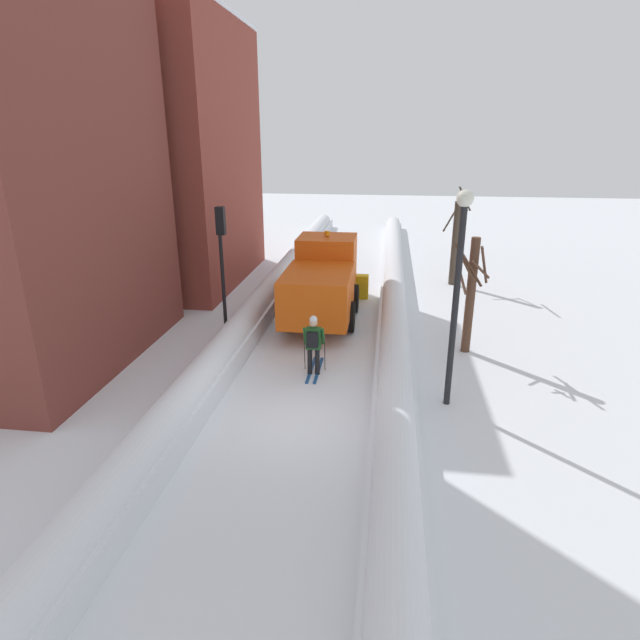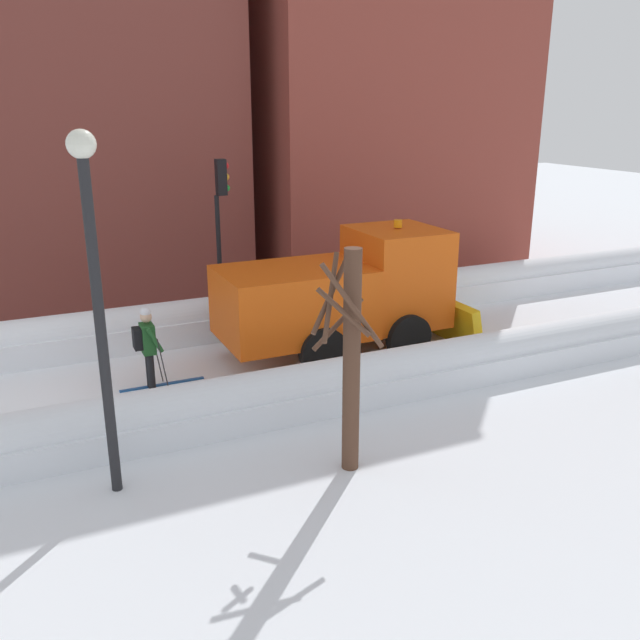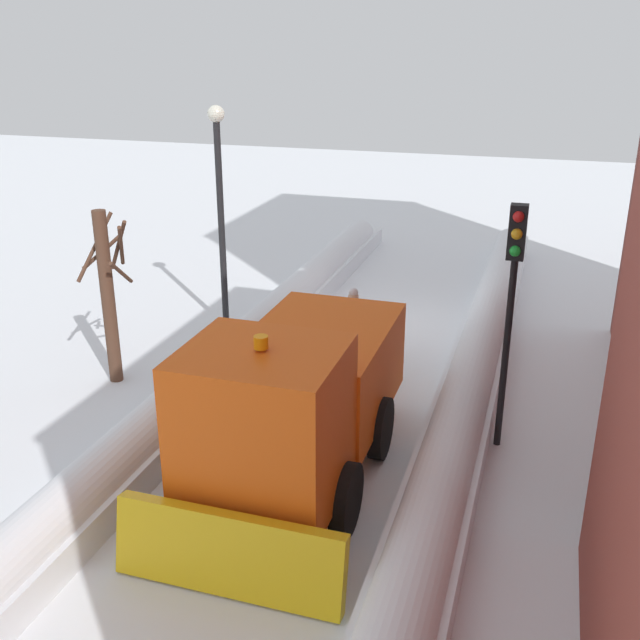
{
  "view_description": "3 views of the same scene",
  "coord_description": "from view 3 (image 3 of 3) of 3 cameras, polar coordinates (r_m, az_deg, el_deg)",
  "views": [
    {
      "loc": [
        2.19,
        -11.14,
        6.64
      ],
      "look_at": [
        0.17,
        4.31,
        1.06
      ],
      "focal_mm": 29.33,
      "sensor_mm": 36.0,
      "label": 1
    },
    {
      "loc": [
        13.64,
        0.27,
        5.77
      ],
      "look_at": [
        0.52,
        6.33,
        1.11
      ],
      "focal_mm": 37.96,
      "sensor_mm": 36.0,
      "label": 2
    },
    {
      "loc": [
        -3.67,
        17.17,
        6.87
      ],
      "look_at": [
        0.64,
        3.62,
        1.4
      ],
      "focal_mm": 41.21,
      "sensor_mm": 36.0,
      "label": 3
    }
  ],
  "objects": [
    {
      "name": "traffic_light_pole",
      "position": [
        12.51,
        14.71,
        2.79
      ],
      "size": [
        0.28,
        0.42,
        4.42
      ],
      "color": "black",
      "rests_on": "ground"
    },
    {
      "name": "ground_plane",
      "position": [
        10.59,
        -7.64,
        -19.63
      ],
      "size": [
        80.0,
        80.0,
        0.0
      ],
      "primitive_type": "plane",
      "color": "white"
    },
    {
      "name": "snowbank_right",
      "position": [
        11.47,
        -19.69,
        -14.64
      ],
      "size": [
        1.1,
        36.0,
        0.97
      ],
      "color": "white",
      "rests_on": "ground"
    },
    {
      "name": "skier",
      "position": [
        16.23,
        2.58,
        -0.18
      ],
      "size": [
        0.62,
        1.8,
        1.81
      ],
      "color": "black",
      "rests_on": "ground"
    },
    {
      "name": "plow_truck",
      "position": [
        11.79,
        -1.87,
        -6.18
      ],
      "size": [
        3.2,
        5.98,
        3.12
      ],
      "color": "#DB510F",
      "rests_on": "ground"
    },
    {
      "name": "snowbank_left",
      "position": [
        9.68,
        6.9,
        -20.55
      ],
      "size": [
        1.1,
        36.0,
        1.05
      ],
      "color": "white",
      "rests_on": "ground"
    },
    {
      "name": "street_lamp",
      "position": [
        17.94,
        -7.79,
        9.79
      ],
      "size": [
        0.4,
        0.4,
        5.44
      ],
      "color": "black",
      "rests_on": "ground"
    },
    {
      "name": "bare_tree_near",
      "position": [
        15.73,
        -16.11,
        2.06
      ],
      "size": [
        1.15,
        1.09,
        3.7
      ],
      "color": "#4F3324",
      "rests_on": "ground"
    }
  ]
}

